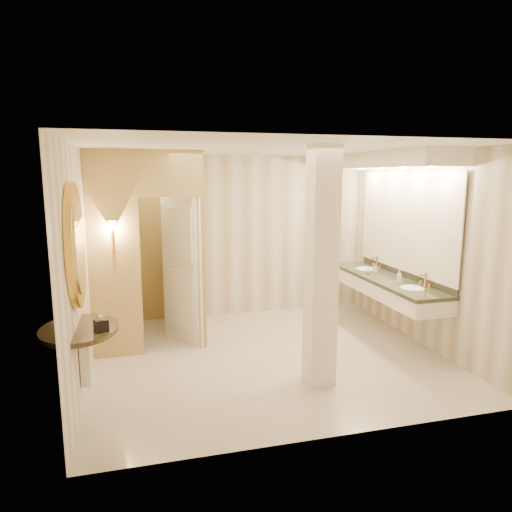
% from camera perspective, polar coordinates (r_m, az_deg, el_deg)
% --- Properties ---
extents(floor, '(4.50, 4.50, 0.00)m').
position_cam_1_polar(floor, '(6.24, 1.55, -12.32)').
color(floor, beige).
rests_on(floor, ground).
extents(ceiling, '(4.50, 4.50, 0.00)m').
position_cam_1_polar(ceiling, '(5.78, 1.68, 13.27)').
color(ceiling, silver).
rests_on(ceiling, wall_back).
extents(wall_back, '(4.50, 0.02, 2.70)m').
position_cam_1_polar(wall_back, '(7.78, -2.48, 2.47)').
color(wall_back, beige).
rests_on(wall_back, floor).
extents(wall_front, '(4.50, 0.02, 2.70)m').
position_cam_1_polar(wall_front, '(4.02, 9.58, -4.86)').
color(wall_front, beige).
rests_on(wall_front, floor).
extents(wall_left, '(0.02, 4.00, 2.70)m').
position_cam_1_polar(wall_left, '(5.67, -20.79, -1.02)').
color(wall_left, beige).
rests_on(wall_left, floor).
extents(wall_right, '(0.02, 4.00, 2.70)m').
position_cam_1_polar(wall_right, '(6.83, 20.07, 0.81)').
color(wall_right, beige).
rests_on(wall_right, floor).
extents(toilet_closet, '(1.50, 1.55, 2.70)m').
position_cam_1_polar(toilet_closet, '(6.60, -10.24, 1.27)').
color(toilet_closet, '#D7B370').
rests_on(toilet_closet, floor).
extents(wall_sconce, '(0.14, 0.14, 0.42)m').
position_cam_1_polar(wall_sconce, '(6.01, -17.51, 3.45)').
color(wall_sconce, '#BC823C').
rests_on(wall_sconce, toilet_closet).
extents(vanity, '(0.75, 2.64, 2.09)m').
position_cam_1_polar(vanity, '(6.98, 16.52, 3.50)').
color(vanity, white).
rests_on(vanity, floor).
extents(console_shelf, '(0.95, 0.95, 1.92)m').
position_cam_1_polar(console_shelf, '(4.83, -21.41, -3.04)').
color(console_shelf, black).
rests_on(console_shelf, floor).
extents(pillar, '(0.30, 0.30, 2.70)m').
position_cam_1_polar(pillar, '(5.14, 8.16, -1.55)').
color(pillar, white).
rests_on(pillar, floor).
extents(tissue_box, '(0.15, 0.15, 0.12)m').
position_cam_1_polar(tissue_box, '(4.74, -18.78, -8.20)').
color(tissue_box, black).
rests_on(tissue_box, console_shelf).
extents(toilet, '(0.61, 0.88, 0.82)m').
position_cam_1_polar(toilet, '(7.22, -16.79, -6.18)').
color(toilet, white).
rests_on(toilet, floor).
extents(soap_bottle_a, '(0.07, 0.07, 0.12)m').
position_cam_1_polar(soap_bottle_a, '(7.38, 14.68, -1.53)').
color(soap_bottle_a, beige).
rests_on(soap_bottle_a, vanity).
extents(soap_bottle_b, '(0.10, 0.10, 0.10)m').
position_cam_1_polar(soap_bottle_b, '(7.29, 13.87, -1.71)').
color(soap_bottle_b, silver).
rests_on(soap_bottle_b, vanity).
extents(soap_bottle_c, '(0.09, 0.09, 0.19)m').
position_cam_1_polar(soap_bottle_c, '(6.72, 17.45, -2.47)').
color(soap_bottle_c, '#C6B28C').
rests_on(soap_bottle_c, vanity).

